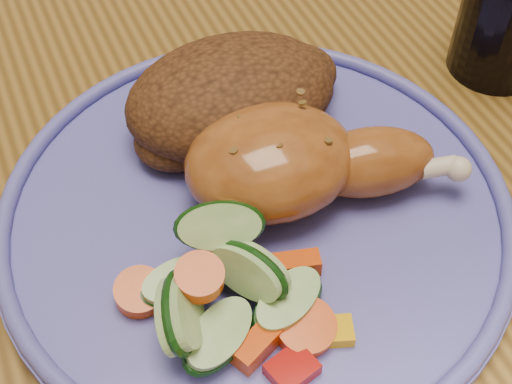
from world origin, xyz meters
TOP-DOWN VIEW (x-y plane):
  - dining_table at (0.00, 0.00)m, footprint 0.90×1.40m
  - plate at (-0.06, -0.12)m, footprint 0.31×0.31m
  - plate_rim at (-0.06, -0.12)m, footprint 0.30×0.30m
  - chicken_leg at (-0.03, -0.12)m, footprint 0.16×0.10m
  - rice_pilaf at (-0.04, -0.05)m, footprint 0.15×0.10m
  - vegetable_pile at (-0.10, -0.18)m, footprint 0.11×0.12m
  - drinking_glass at (0.16, -0.06)m, footprint 0.07×0.07m

SIDE VIEW (x-z plane):
  - dining_table at x=0.00m, z-range 0.29..1.04m
  - plate at x=-0.06m, z-range 0.75..0.76m
  - plate_rim at x=-0.06m, z-range 0.76..0.77m
  - vegetable_pile at x=-0.10m, z-range 0.75..0.80m
  - rice_pilaf at x=-0.04m, z-range 0.76..0.81m
  - chicken_leg at x=-0.03m, z-range 0.76..0.81m
  - drinking_glass at x=0.16m, z-range 0.75..0.84m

